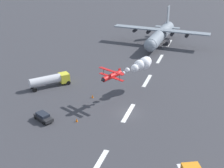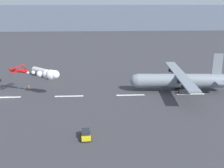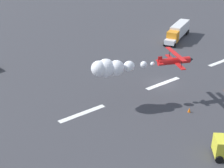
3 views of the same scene
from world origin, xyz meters
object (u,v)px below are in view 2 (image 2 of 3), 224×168
object	(u,v)px
followme_car_yellow	(86,134)
traffic_cone_far	(29,86)
stunt_biplane_red	(46,74)
cargo_transport_plane	(176,80)
fuel_tanker_truck	(43,72)

from	to	relation	value
followme_car_yellow	traffic_cone_far	distance (m)	39.57
traffic_cone_far	stunt_biplane_red	bearing A→B (deg)	-51.16
cargo_transport_plane	stunt_biplane_red	bearing A→B (deg)	-176.71
cargo_transport_plane	fuel_tanker_truck	size ratio (longest dim) A/B	3.69
fuel_tanker_truck	followme_car_yellow	bearing A→B (deg)	-70.54
fuel_tanker_truck	stunt_biplane_red	bearing A→B (deg)	-77.23
cargo_transport_plane	traffic_cone_far	world-z (taller)	cargo_transport_plane
cargo_transport_plane	traffic_cone_far	size ratio (longest dim) A/B	43.60
cargo_transport_plane	followme_car_yellow	size ratio (longest dim) A/B	7.52
fuel_tanker_truck	cargo_transport_plane	bearing A→B (deg)	-23.90
stunt_biplane_red	traffic_cone_far	bearing A→B (deg)	128.84
traffic_cone_far	followme_car_yellow	bearing A→B (deg)	-61.50
cargo_transport_plane	traffic_cone_far	distance (m)	44.87
fuel_tanker_truck	traffic_cone_far	bearing A→B (deg)	-101.36
cargo_transport_plane	fuel_tanker_truck	world-z (taller)	cargo_transport_plane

